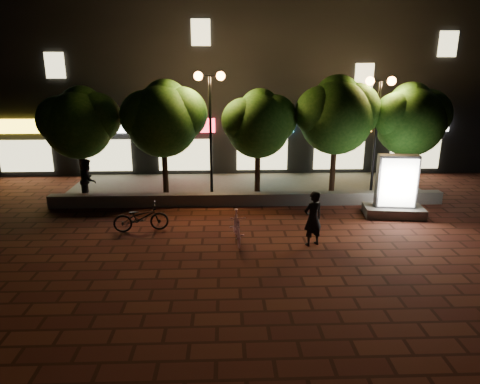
{
  "coord_description": "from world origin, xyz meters",
  "views": [
    {
      "loc": [
        -0.9,
        -12.49,
        5.45
      ],
      "look_at": [
        -0.4,
        1.5,
        1.3
      ],
      "focal_mm": 31.74,
      "sensor_mm": 36.0,
      "label": 1
    }
  ],
  "objects_px": {
    "rider": "(313,219)",
    "street_lamp_left": "(210,103)",
    "scooter_pink": "(237,227)",
    "tree_far_left": "(79,121)",
    "tree_right": "(337,113)",
    "ad_kiosk": "(395,192)",
    "tree_far_right": "(411,117)",
    "tree_left": "(164,116)",
    "street_lamp_right": "(379,105)",
    "scooter_parked": "(141,217)",
    "pedestrian": "(88,180)",
    "tree_mid": "(259,122)"
  },
  "relations": [
    {
      "from": "tree_mid",
      "to": "rider",
      "type": "bearing_deg",
      "value": -77.15
    },
    {
      "from": "scooter_pink",
      "to": "tree_far_left",
      "type": "bearing_deg",
      "value": 136.89
    },
    {
      "from": "tree_far_left",
      "to": "ad_kiosk",
      "type": "bearing_deg",
      "value": -13.43
    },
    {
      "from": "tree_far_left",
      "to": "tree_far_right",
      "type": "relative_size",
      "value": 0.97
    },
    {
      "from": "tree_left",
      "to": "tree_far_right",
      "type": "distance_m",
      "value": 10.5
    },
    {
      "from": "tree_far_left",
      "to": "scooter_pink",
      "type": "height_order",
      "value": "tree_far_left"
    },
    {
      "from": "tree_far_left",
      "to": "scooter_pink",
      "type": "distance_m",
      "value": 8.73
    },
    {
      "from": "tree_far_left",
      "to": "rider",
      "type": "xyz_separation_m",
      "value": [
        8.77,
        -5.59,
        -2.41
      ]
    },
    {
      "from": "tree_mid",
      "to": "ad_kiosk",
      "type": "bearing_deg",
      "value": -31.11
    },
    {
      "from": "street_lamp_left",
      "to": "rider",
      "type": "height_order",
      "value": "street_lamp_left"
    },
    {
      "from": "tree_right",
      "to": "street_lamp_left",
      "type": "relative_size",
      "value": 0.98
    },
    {
      "from": "street_lamp_left",
      "to": "tree_left",
      "type": "bearing_deg",
      "value": 172.3
    },
    {
      "from": "rider",
      "to": "tree_left",
      "type": "bearing_deg",
      "value": -69.34
    },
    {
      "from": "tree_right",
      "to": "pedestrian",
      "type": "bearing_deg",
      "value": -175.44
    },
    {
      "from": "tree_right",
      "to": "scooter_pink",
      "type": "bearing_deg",
      "value": -130.04
    },
    {
      "from": "street_lamp_left",
      "to": "scooter_pink",
      "type": "xyz_separation_m",
      "value": [
        0.96,
        -4.97,
        -3.52
      ]
    },
    {
      "from": "pedestrian",
      "to": "scooter_pink",
      "type": "bearing_deg",
      "value": -131.66
    },
    {
      "from": "tree_far_right",
      "to": "scooter_pink",
      "type": "distance_m",
      "value": 9.66
    },
    {
      "from": "tree_mid",
      "to": "street_lamp_right",
      "type": "relative_size",
      "value": 0.9
    },
    {
      "from": "scooter_parked",
      "to": "ad_kiosk",
      "type": "bearing_deg",
      "value": -92.36
    },
    {
      "from": "tree_right",
      "to": "scooter_pink",
      "type": "relative_size",
      "value": 3.0
    },
    {
      "from": "street_lamp_left",
      "to": "street_lamp_right",
      "type": "distance_m",
      "value": 7.0
    },
    {
      "from": "tree_left",
      "to": "ad_kiosk",
      "type": "relative_size",
      "value": 2.08
    },
    {
      "from": "scooter_parked",
      "to": "pedestrian",
      "type": "xyz_separation_m",
      "value": [
        -2.77,
        3.36,
        0.47
      ]
    },
    {
      "from": "tree_far_left",
      "to": "tree_right",
      "type": "distance_m",
      "value": 10.81
    },
    {
      "from": "tree_far_right",
      "to": "scooter_parked",
      "type": "xyz_separation_m",
      "value": [
        -10.86,
        -4.19,
        -2.88
      ]
    },
    {
      "from": "pedestrian",
      "to": "tree_far_right",
      "type": "bearing_deg",
      "value": -92.04
    },
    {
      "from": "tree_right",
      "to": "tree_far_right",
      "type": "xyz_separation_m",
      "value": [
        3.2,
        -0.0,
        -0.2
      ]
    },
    {
      "from": "rider",
      "to": "scooter_parked",
      "type": "height_order",
      "value": "rider"
    },
    {
      "from": "tree_far_left",
      "to": "tree_mid",
      "type": "bearing_deg",
      "value": -0.0
    },
    {
      "from": "street_lamp_right",
      "to": "tree_mid",
      "type": "bearing_deg",
      "value": 176.96
    },
    {
      "from": "tree_far_left",
      "to": "tree_far_right",
      "type": "xyz_separation_m",
      "value": [
        14.0,
        0.0,
        0.08
      ]
    },
    {
      "from": "tree_mid",
      "to": "street_lamp_left",
      "type": "relative_size",
      "value": 0.87
    },
    {
      "from": "tree_left",
      "to": "ad_kiosk",
      "type": "xyz_separation_m",
      "value": [
        8.91,
        -2.96,
        -2.5
      ]
    },
    {
      "from": "tree_far_right",
      "to": "tree_right",
      "type": "bearing_deg",
      "value": 180.0
    },
    {
      "from": "tree_far_right",
      "to": "ad_kiosk",
      "type": "relative_size",
      "value": 2.02
    },
    {
      "from": "tree_far_left",
      "to": "scooter_parked",
      "type": "relative_size",
      "value": 2.5
    },
    {
      "from": "tree_far_left",
      "to": "scooter_parked",
      "type": "distance_m",
      "value": 5.94
    },
    {
      "from": "street_lamp_left",
      "to": "rider",
      "type": "distance_m",
      "value": 7.02
    },
    {
      "from": "rider",
      "to": "street_lamp_left",
      "type": "bearing_deg",
      "value": -80.68
    },
    {
      "from": "tree_left",
      "to": "street_lamp_left",
      "type": "bearing_deg",
      "value": -7.7
    },
    {
      "from": "tree_far_right",
      "to": "street_lamp_right",
      "type": "height_order",
      "value": "street_lamp_right"
    },
    {
      "from": "tree_left",
      "to": "scooter_parked",
      "type": "bearing_deg",
      "value": -94.92
    },
    {
      "from": "rider",
      "to": "pedestrian",
      "type": "height_order",
      "value": "pedestrian"
    },
    {
      "from": "rider",
      "to": "tree_mid",
      "type": "bearing_deg",
      "value": -99.81
    },
    {
      "from": "tree_left",
      "to": "rider",
      "type": "distance_m",
      "value": 8.1
    },
    {
      "from": "tree_left",
      "to": "rider",
      "type": "xyz_separation_m",
      "value": [
        5.27,
        -5.59,
        -2.56
      ]
    },
    {
      "from": "tree_right",
      "to": "tree_mid",
      "type": "bearing_deg",
      "value": -180.0
    },
    {
      "from": "scooter_pink",
      "to": "tree_mid",
      "type": "bearing_deg",
      "value": 74.35
    },
    {
      "from": "scooter_pink",
      "to": "pedestrian",
      "type": "xyz_separation_m",
      "value": [
        -6.03,
        4.4,
        0.45
      ]
    }
  ]
}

